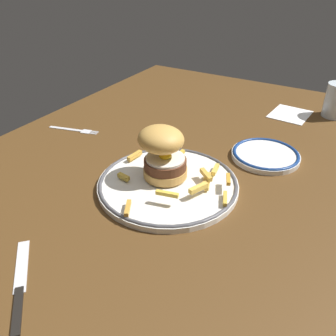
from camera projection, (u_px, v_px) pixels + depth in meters
The scene contains 8 objects.
ground_plane at pixel (171, 184), 78.13cm from camera, with size 144.81×97.22×4.00cm, color #503317.
dinner_plate at pixel (168, 183), 73.13cm from camera, with size 29.06×29.06×1.60cm.
burger at pixel (164, 152), 71.65cm from camera, with size 13.47×13.46×11.07cm.
fries_pile at pixel (179, 172), 74.02cm from camera, with size 26.83×25.84×2.32cm.
side_plate at pixel (266, 155), 83.31cm from camera, with size 15.89×15.89×1.60cm.
fork at pixel (75, 130), 96.39cm from camera, with size 4.88×14.30×0.36cm.
knife at pixel (19, 290), 51.00cm from camera, with size 13.59×13.98×0.70cm.
napkin at pixel (290, 114), 105.58cm from camera, with size 12.12×10.48×0.40cm, color white.
Camera 1 is at (-56.22, -31.84, 42.07)cm, focal length 37.81 mm.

